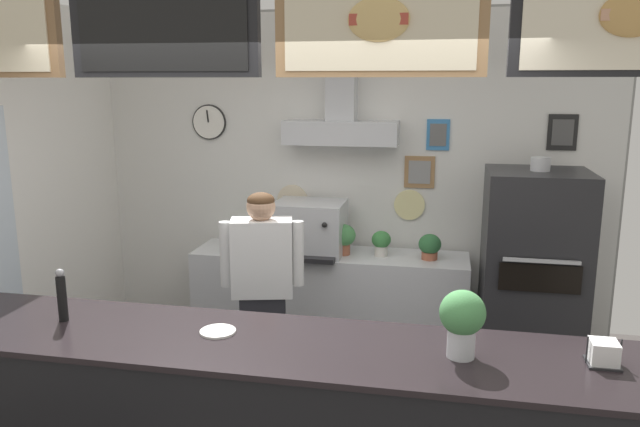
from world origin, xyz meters
TOP-DOWN VIEW (x-y plane):
  - back_wall_assembly at (-0.00, 2.03)m, footprint 4.53×2.59m
  - back_prep_counter at (-0.09, 1.80)m, footprint 2.31×0.55m
  - pizza_oven at (1.52, 1.55)m, footprint 0.74×0.73m
  - shop_worker at (-0.39, 0.82)m, footprint 0.57×0.32m
  - espresso_machine at (-0.25, 1.78)m, footprint 0.58×0.56m
  - potted_basil at (0.34, 1.80)m, footprint 0.16×0.16m
  - potted_thyme at (0.74, 1.78)m, footprint 0.18×0.18m
  - potted_sage at (-0.93, 1.81)m, footprint 0.16×0.16m
  - potted_oregano at (0.03, 1.78)m, footprint 0.20×0.20m
  - basil_vase at (0.94, -0.43)m, footprint 0.21×0.21m
  - pepper_grinder at (-1.11, -0.40)m, footprint 0.05×0.05m
  - condiment_plate at (-0.26, -0.39)m, footprint 0.18×0.18m
  - napkin_holder at (1.56, -0.38)m, footprint 0.15×0.14m

SIDE VIEW (x-z plane):
  - back_prep_counter at x=-0.09m, z-range -0.01..0.89m
  - pizza_oven at x=1.52m, z-range -0.05..1.73m
  - shop_worker at x=-0.39m, z-range 0.06..1.64m
  - potted_sage at x=-0.93m, z-range 0.91..1.11m
  - potted_thyme at x=0.74m, z-range 0.90..1.11m
  - potted_basil at x=0.34m, z-range 0.91..1.12m
  - potted_oregano at x=0.03m, z-range 0.92..1.18m
  - condiment_plate at x=-0.26m, z-range 1.08..1.09m
  - espresso_machine at x=-0.25m, z-range 0.89..1.33m
  - napkin_holder at x=1.56m, z-range 1.07..1.19m
  - pepper_grinder at x=-1.11m, z-range 1.08..1.36m
  - basil_vase at x=0.94m, z-range 1.10..1.41m
  - back_wall_assembly at x=0.00m, z-range 0.11..3.02m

